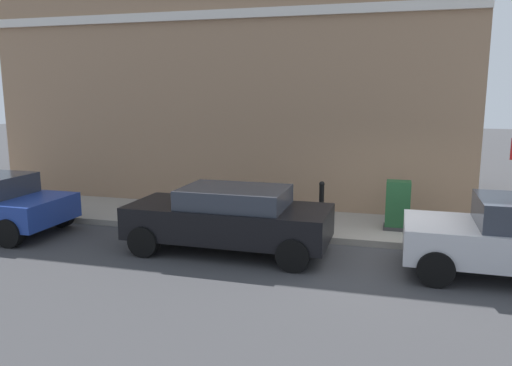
{
  "coord_description": "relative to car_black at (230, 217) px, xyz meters",
  "views": [
    {
      "loc": [
        -9.94,
        0.07,
        3.33
      ],
      "look_at": [
        1.23,
        3.19,
        1.2
      ],
      "focal_mm": 34.92,
      "sensor_mm": 36.0,
      "label": 1
    }
  ],
  "objects": [
    {
      "name": "ground",
      "position": [
        0.36,
        -3.31,
        -0.74
      ],
      "size": [
        80.0,
        80.0,
        0.0
      ],
      "primitive_type": "plane",
      "color": "#38383A"
    },
    {
      "name": "sidewalk",
      "position": [
        2.32,
        2.69,
        -0.67
      ],
      "size": [
        2.47,
        30.0,
        0.15
      ],
      "primitive_type": "cube",
      "color": "gray",
      "rests_on": "ground"
    },
    {
      "name": "corner_building",
      "position": [
        7.16,
        1.68,
        3.3
      ],
      "size": [
        7.32,
        13.98,
        8.08
      ],
      "color": "#937256",
      "rests_on": "ground"
    },
    {
      "name": "car_black",
      "position": [
        0.0,
        0.0,
        0.0
      ],
      "size": [
        1.88,
        4.23,
        1.38
      ],
      "rotation": [
        0.0,
        0.0,
        1.56
      ],
      "color": "black",
      "rests_on": "ground"
    },
    {
      "name": "utility_cabinet",
      "position": [
        2.2,
        -3.39,
        -0.06
      ],
      "size": [
        0.46,
        0.61,
        1.15
      ],
      "color": "#1E4C28",
      "rests_on": "sidewalk"
    },
    {
      "name": "bollard_near_cabinet",
      "position": [
        2.3,
        -1.59,
        -0.04
      ],
      "size": [
        0.14,
        0.14,
        1.04
      ],
      "color": "black",
      "rests_on": "sidewalk"
    },
    {
      "name": "bollard_far_kerb",
      "position": [
        1.34,
        -0.01,
        -0.04
      ],
      "size": [
        0.14,
        0.14,
        1.04
      ],
      "color": "black",
      "rests_on": "sidewalk"
    }
  ]
}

